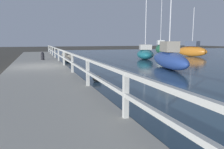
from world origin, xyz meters
The scene contains 13 objects.
ground_plane centered at (0.00, 0.00, 0.00)m, with size 120.00×120.00×0.00m, color #4C473D.
dock_walkway centered at (0.00, 0.00, 0.17)m, with size 3.23×36.00×0.35m.
railing centered at (1.51, 0.00, 0.97)m, with size 0.10×32.50×0.91m.
boulder_mid_strip centered at (3.05, 11.92, 0.26)m, with size 0.70×0.63×0.53m.
boulder_near_dock centered at (2.46, -4.13, 0.15)m, with size 0.40×0.36×0.30m.
boulder_upstream centered at (2.95, 7.53, 0.29)m, with size 0.78×0.70×0.58m.
boulder_water_edge centered at (2.48, 5.31, 0.21)m, with size 0.56×0.50×0.42m.
boulder_far_strip centered at (2.57, 6.62, 0.20)m, with size 0.53×0.48×0.40m.
mooring_bollard centered at (0.41, 4.45, 0.66)m, with size 0.26×0.26×0.62m.
sailboat_blue centered at (8.22, -1.11, 0.67)m, with size 2.69×6.07×6.02m.
sailboat_green centered at (16.69, 13.76, 0.80)m, with size 2.70×3.94×8.26m.
sailboat_teal centered at (10.20, 5.98, 0.60)m, with size 2.61×3.66×6.80m.
sailboat_orange centered at (17.31, 7.81, 0.73)m, with size 2.30×3.99×5.61m.
Camera 1 is at (-0.07, -13.47, 1.83)m, focal length 35.00 mm.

